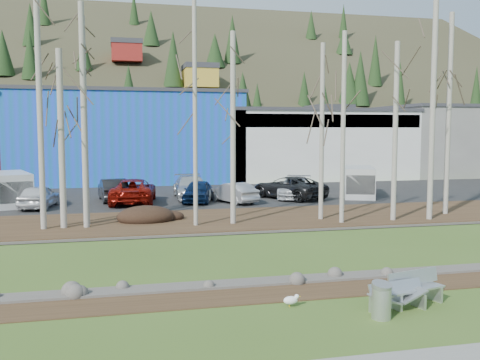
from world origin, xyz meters
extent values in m
plane|color=#3E591E|center=(0.00, 0.00, 0.00)|extent=(200.00, 200.00, 0.00)
cube|color=#382616|center=(0.00, 2.10, 0.01)|extent=(80.00, 1.80, 0.03)
cube|color=#382616|center=(0.00, 14.50, 0.07)|extent=(80.00, 7.00, 0.15)
cube|color=black|center=(0.00, 25.00, 0.07)|extent=(80.00, 14.00, 0.14)
cube|color=#1459A8|center=(-6.00, 39.00, 4.00)|extent=(20.00, 12.00, 8.00)
cube|color=#333338|center=(-6.00, 39.00, 8.15)|extent=(20.40, 12.24, 0.30)
cube|color=silver|center=(12.00, 39.00, 3.25)|extent=(18.00, 12.00, 6.50)
cube|color=#333338|center=(12.00, 39.00, 6.65)|extent=(18.36, 12.24, 0.30)
cube|color=navy|center=(12.00, 33.10, 5.60)|extent=(17.64, 0.20, 1.20)
cube|color=slate|center=(28.00, 39.00, 3.50)|extent=(14.00, 12.00, 7.00)
cube|color=#333338|center=(28.00, 39.00, 7.15)|extent=(14.28, 12.24, 0.30)
cube|color=silver|center=(-0.04, 0.06, 0.22)|extent=(0.22, 0.54, 0.43)
cube|color=silver|center=(1.39, 0.45, 0.22)|extent=(0.22, 0.54, 0.43)
cube|color=silver|center=(0.74, 0.46, 0.69)|extent=(1.75, 0.57, 0.40)
cube|color=silver|center=(0.68, 0.25, 0.44)|extent=(1.84, 0.94, 0.05)
cube|color=silver|center=(-0.71, -0.24, 0.20)|extent=(0.17, 0.51, 0.41)
cube|color=silver|center=(0.65, 0.02, 0.20)|extent=(0.17, 0.51, 0.41)
cube|color=silver|center=(0.01, 0.09, 0.55)|extent=(1.67, 0.49, 0.36)
cube|color=gray|center=(-0.44, -0.19, 0.37)|extent=(0.88, 0.60, 0.30)
cube|color=gray|center=(0.38, -0.03, 0.37)|extent=(0.88, 0.60, 0.30)
cylinder|color=silver|center=(-0.72, -0.52, 0.42)|extent=(0.59, 0.59, 0.84)
cylinder|color=gold|center=(-2.67, 0.81, 0.06)|extent=(0.01, 0.01, 0.11)
cylinder|color=gold|center=(-2.67, 0.87, 0.06)|extent=(0.01, 0.01, 0.11)
ellipsoid|color=white|center=(-2.64, 0.84, 0.18)|extent=(0.39, 0.22, 0.22)
cube|color=gray|center=(-2.64, 0.84, 0.22)|extent=(0.26, 0.15, 0.02)
sphere|color=white|center=(-2.47, 0.81, 0.28)|extent=(0.12, 0.12, 0.12)
cone|color=gold|center=(-2.40, 0.80, 0.28)|extent=(0.07, 0.04, 0.03)
ellipsoid|color=black|center=(-5.69, 14.69, 0.43)|extent=(2.89, 2.04, 0.57)
cylinder|color=#A8A497|center=(-10.42, 13.55, 5.35)|extent=(0.27, 0.27, 10.40)
cylinder|color=#A8A497|center=(-8.50, 14.32, 5.10)|extent=(0.23, 0.23, 9.89)
cylinder|color=#A8A497|center=(-9.54, 13.66, 4.29)|extent=(0.29, 0.29, 8.27)
cylinder|color=#A8A497|center=(-3.40, 12.92, 5.63)|extent=(0.21, 0.21, 10.96)
cylinder|color=#A8A497|center=(-1.54, 13.03, 4.79)|extent=(0.26, 0.26, 9.27)
cylinder|color=#A8A497|center=(3.16, 13.30, 4.62)|extent=(0.23, 0.23, 8.94)
cylinder|color=#A8A497|center=(3.77, 12.07, 4.82)|extent=(0.23, 0.23, 9.34)
cylinder|color=#A8A497|center=(8.60, 12.00, 6.01)|extent=(0.28, 0.28, 11.71)
cylinder|color=#A8A497|center=(6.65, 12.18, 4.63)|extent=(0.26, 0.26, 8.96)
cylinder|color=#A8A497|center=(10.50, 13.43, 5.56)|extent=(0.27, 0.27, 10.83)
cylinder|color=#A8A497|center=(-8.51, 13.55, 5.35)|extent=(0.27, 0.27, 10.40)
imported|color=silver|center=(-11.59, 20.82, 0.83)|extent=(2.27, 4.26, 1.38)
imported|color=black|center=(-7.33, 23.07, 0.87)|extent=(2.08, 4.62, 1.47)
imported|color=maroon|center=(-6.07, 21.70, 0.92)|extent=(3.21, 5.86, 1.56)
imported|color=#A8AEB1|center=(-2.22, 23.23, 0.91)|extent=(2.30, 5.35, 1.54)
imported|color=#0E234A|center=(-2.01, 21.39, 0.83)|extent=(2.72, 4.35, 1.38)
imported|color=#B3B2B5|center=(0.09, 20.50, 0.79)|extent=(2.74, 4.15, 1.29)
imported|color=black|center=(4.21, 21.71, 0.89)|extent=(4.76, 5.96, 1.51)
imported|color=silver|center=(4.75, 21.97, 0.85)|extent=(3.91, 5.29, 1.42)
cube|color=silver|center=(9.32, 21.86, 1.17)|extent=(3.55, 5.08, 2.05)
cube|color=black|center=(8.63, 20.14, 1.17)|extent=(2.08, 1.59, 1.27)
cube|color=silver|center=(-13.41, 22.52, 1.14)|extent=(3.24, 4.96, 2.01)
cube|color=black|center=(-12.85, 20.79, 1.14)|extent=(2.02, 1.47, 1.24)
camera|label=1|loc=(-7.08, -12.35, 4.66)|focal=40.00mm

